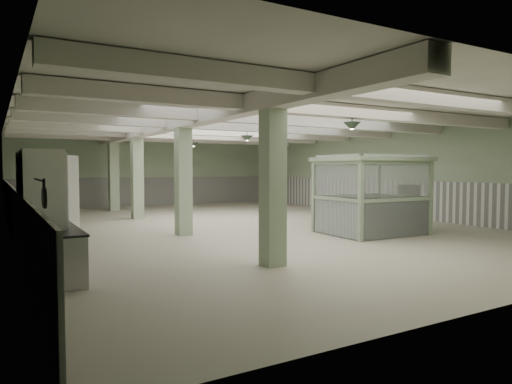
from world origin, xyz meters
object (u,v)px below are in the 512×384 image
walkin_cooler (40,207)px  filing_cabinet (409,207)px  guard_booth (371,181)px  prep_counter (43,241)px

walkin_cooler → filing_cabinet: (10.99, 0.53, -0.50)m
walkin_cooler → guard_booth: 9.18m
filing_cabinet → walkin_cooler: bearing=-152.5°
prep_counter → walkin_cooler: 0.98m
walkin_cooler → guard_booth: (9.17, 0.40, 0.39)m
prep_counter → guard_booth: 9.16m
prep_counter → filing_cabinet: bearing=-0.4°
filing_cabinet → guard_booth: bearing=-151.2°
guard_booth → filing_cabinet: 2.03m
guard_booth → filing_cabinet: size_ratio=2.07×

